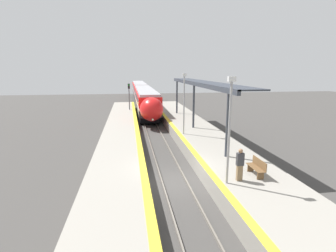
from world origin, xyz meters
The scene contains 12 objects.
ground_plane centered at (0.00, 0.00, 0.00)m, with size 120.00×120.00×0.00m, color #423F3D.
rail_left centered at (-0.72, 0.00, 0.07)m, with size 0.08×90.00×0.15m, color slate.
rail_right centered at (0.72, 0.00, 0.07)m, with size 0.08×90.00×0.15m, color slate.
train centered at (0.00, 34.56, 2.15)m, with size 2.79×42.70×3.74m.
platform_right centered at (3.79, 0.00, 0.51)m, with size 4.35×64.00×1.02m.
platform_left centered at (-3.29, 0.00, 0.51)m, with size 3.35×64.00×1.02m.
platform_bench centered at (4.15, -1.98, 1.48)m, with size 0.44×1.48×0.89m.
person_waiting centered at (2.94, -2.49, 1.89)m, with size 0.36×0.22×1.68m.
railway_signal centered at (-2.43, 22.96, 2.84)m, with size 0.28×0.28×4.67m.
lamppost_near centered at (2.20, -2.69, 4.02)m, with size 0.36×0.20×5.24m.
lamppost_mid centered at (2.20, 7.70, 4.02)m, with size 0.36×0.20×5.24m.
station_canopy centered at (4.24, 10.09, 5.19)m, with size 2.02×20.67×4.45m.
Camera 1 is at (-2.52, -14.30, 6.55)m, focal length 28.00 mm.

